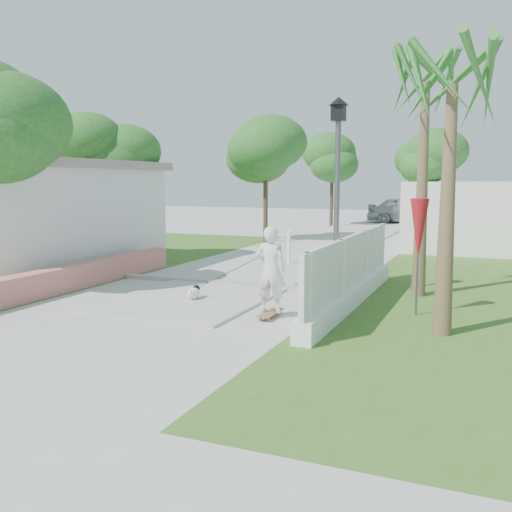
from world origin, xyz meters
The scene contains 19 objects.
ground centered at (0.00, 0.00, 0.00)m, with size 90.00×90.00×0.00m, color #B7B7B2.
path_strip centered at (0.00, 20.00, 0.03)m, with size 3.20×36.00×0.06m, color #B7B7B2.
curb centered at (0.00, 6.00, 0.05)m, with size 6.50×0.25×0.10m, color #999993.
grass_left centered at (-7.00, 8.00, 0.01)m, with size 8.00×20.00×0.01m, color #375D1D.
pink_wall centered at (-3.30, 3.55, 0.31)m, with size 0.45×8.20×0.80m.
lattice_fence centered at (3.40, 5.00, 0.54)m, with size 0.35×7.00×1.50m.
building_right centered at (6.00, 18.00, 1.30)m, with size 6.00×8.00×2.60m, color silver.
street_lamp centered at (2.90, 5.50, 2.43)m, with size 0.44×0.44×4.44m.
bollard centered at (0.20, 10.00, 0.58)m, with size 0.14×0.14×1.09m.
patio_umbrella centered at (4.80, 4.50, 1.69)m, with size 0.36×0.36×2.30m.
tree_left_mid centered at (-5.48, 8.48, 3.50)m, with size 3.20×3.20×4.85m.
tree_path_left centered at (-2.98, 15.98, 3.82)m, with size 3.40×3.40×5.23m.
tree_path_right centered at (3.22, 19.98, 3.49)m, with size 3.00×3.00×4.79m.
tree_path_far centered at (-2.78, 25.98, 3.82)m, with size 3.20×3.20×5.17m.
palm_far centered at (4.60, 6.50, 4.48)m, with size 1.80×1.80×5.30m.
palm_near centered at (5.40, 3.20, 3.95)m, with size 1.80×1.80×4.70m.
skateboarder centered at (1.32, 3.58, 0.77)m, with size 2.41×1.33×1.78m.
dog centered at (0.13, 3.95, 0.19)m, with size 0.29×0.52×0.36m.
parked_car centered at (1.20, 29.13, 0.83)m, with size 1.97×4.90×1.67m, color #9B9EA2.
Camera 1 is at (6.14, -6.87, 2.64)m, focal length 40.00 mm.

